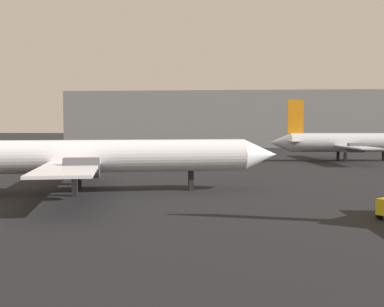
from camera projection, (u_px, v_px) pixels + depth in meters
The scene contains 3 objects.
airplane_on_taxiway at pixel (88, 157), 39.15m from camera, with size 32.83×24.45×9.03m.
airplane_distant at pixel (346, 142), 73.29m from camera, with size 25.46×23.82×9.87m.
terminal_building at pixel (220, 119), 125.53m from camera, with size 81.94×19.31×14.65m, color #999EA3.
Camera 1 is at (1.26, -10.33, 5.88)m, focal length 42.57 mm.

